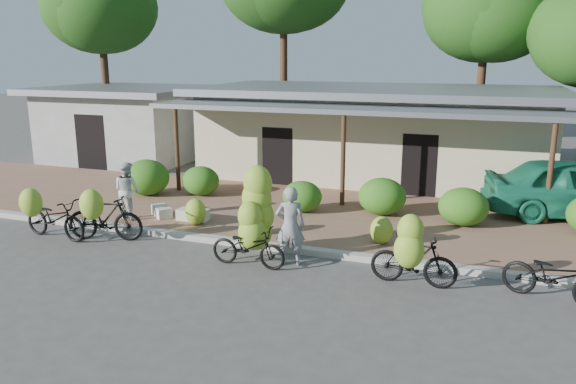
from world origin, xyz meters
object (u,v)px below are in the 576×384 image
at_px(bike_center, 253,225).
at_px(bike_far_left, 52,217).
at_px(bike_left, 103,216).
at_px(sack_far, 162,211).
at_px(bike_right, 413,256).
at_px(sack_near, 193,215).
at_px(vendor, 290,226).
at_px(bystander, 127,190).
at_px(tree_back_left, 98,6).
at_px(tree_center_right, 482,10).
at_px(bike_far_right, 555,276).
at_px(teal_van, 576,188).

bearing_deg(bike_center, bike_far_left, 93.71).
bearing_deg(bike_left, sack_far, -22.88).
height_order(bike_right, sack_near, bike_right).
xyz_separation_m(bike_center, vendor, (0.82, 0.12, 0.02)).
distance_m(bike_center, bystander, 4.77).
bearing_deg(bike_left, bike_far_left, 89.32).
height_order(tree_back_left, tree_center_right, tree_back_left).
bearing_deg(bike_center, bike_far_right, -89.15).
relative_size(sack_near, vendor, 0.48).
relative_size(sack_far, vendor, 0.42).
relative_size(bike_far_left, bike_left, 1.02).
bearing_deg(tree_back_left, vendor, -40.80).
bearing_deg(bike_center, bystander, 70.72).
relative_size(tree_back_left, sack_near, 10.30).
bearing_deg(bike_far_left, teal_van, -56.87).
relative_size(bike_center, bike_far_right, 1.06).
distance_m(tree_center_right, bike_center, 16.94).
relative_size(bike_left, bystander, 1.26).
bearing_deg(vendor, bike_left, -16.98).
relative_size(tree_back_left, teal_van, 1.80).
bearing_deg(teal_van, bike_center, 119.19).
bearing_deg(bike_center, tree_back_left, 48.27).
height_order(bike_right, bystander, bystander).
height_order(vendor, teal_van, vendor).
distance_m(tree_back_left, bystander, 14.57).
xyz_separation_m(tree_center_right, teal_van, (3.08, -9.61, -5.42)).
distance_m(tree_back_left, bike_left, 16.08).
xyz_separation_m(bike_center, bike_right, (3.53, -0.29, -0.19)).
distance_m(bike_left, vendor, 4.88).
relative_size(bike_center, sack_near, 2.55).
bearing_deg(tree_back_left, bike_far_right, -32.24).
bearing_deg(bike_right, vendor, 83.49).
height_order(bike_left, teal_van, teal_van).
xyz_separation_m(tree_back_left, tree_center_right, (17.00, 3.50, -0.36)).
bearing_deg(sack_near, bike_right, -20.73).
xyz_separation_m(tree_center_right, bike_far_left, (-9.43, -15.74, -5.79)).
bearing_deg(bike_left, teal_van, -75.61).
relative_size(bike_right, sack_near, 2.06).
bearing_deg(vendor, bike_far_left, -14.49).
relative_size(bystander, teal_van, 0.33).
bearing_deg(bike_right, sack_far, 73.72).
xyz_separation_m(tree_center_right, sack_far, (-7.77, -13.39, -6.11)).
bearing_deg(sack_far, tree_center_right, 59.88).
bearing_deg(sack_near, tree_back_left, 135.90).
xyz_separation_m(bike_far_left, bike_center, (5.36, 0.24, 0.28)).
distance_m(tree_center_right, sack_near, 16.22).
xyz_separation_m(bike_left, sack_far, (0.35, 2.06, -0.40)).
height_order(bike_far_left, teal_van, teal_van).
xyz_separation_m(tree_back_left, bike_left, (8.88, -11.95, -6.07)).
distance_m(tree_center_right, teal_van, 11.46).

